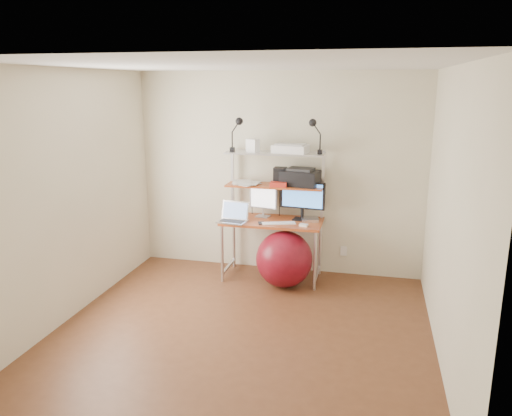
{
  "coord_description": "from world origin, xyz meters",
  "views": [
    {
      "loc": [
        1.15,
        -4.26,
        2.34
      ],
      "look_at": [
        -0.13,
        1.15,
        0.96
      ],
      "focal_mm": 35.0,
      "sensor_mm": 36.0,
      "label": 1
    }
  ],
  "objects_px": {
    "printer": "(300,177)",
    "monitor_silver": "(263,200)",
    "laptop": "(234,217)",
    "exercise_ball": "(284,259)",
    "monitor_black": "(302,197)"
  },
  "relations": [
    {
      "from": "printer",
      "to": "exercise_ball",
      "type": "height_order",
      "value": "printer"
    },
    {
      "from": "printer",
      "to": "exercise_ball",
      "type": "distance_m",
      "value": 1.0
    },
    {
      "from": "monitor_silver",
      "to": "printer",
      "type": "bearing_deg",
      "value": 14.24
    },
    {
      "from": "monitor_silver",
      "to": "exercise_ball",
      "type": "xyz_separation_m",
      "value": [
        0.34,
        -0.36,
        -0.62
      ]
    },
    {
      "from": "monitor_silver",
      "to": "printer",
      "type": "height_order",
      "value": "printer"
    },
    {
      "from": "printer",
      "to": "monitor_black",
      "type": "bearing_deg",
      "value": -44.7
    },
    {
      "from": "laptop",
      "to": "exercise_ball",
      "type": "height_order",
      "value": "laptop"
    },
    {
      "from": "monitor_black",
      "to": "printer",
      "type": "xyz_separation_m",
      "value": [
        -0.04,
        0.05,
        0.23
      ]
    },
    {
      "from": "monitor_black",
      "to": "monitor_silver",
      "type": "bearing_deg",
      "value": -176.06
    },
    {
      "from": "laptop",
      "to": "exercise_ball",
      "type": "xyz_separation_m",
      "value": [
        0.63,
        -0.06,
        -0.46
      ]
    },
    {
      "from": "monitor_black",
      "to": "laptop",
      "type": "relative_size",
      "value": 1.49
    },
    {
      "from": "monitor_silver",
      "to": "monitor_black",
      "type": "height_order",
      "value": "monitor_black"
    },
    {
      "from": "laptop",
      "to": "printer",
      "type": "bearing_deg",
      "value": 30.96
    },
    {
      "from": "monitor_silver",
      "to": "printer",
      "type": "xyz_separation_m",
      "value": [
        0.45,
        0.02,
        0.3
      ]
    },
    {
      "from": "printer",
      "to": "monitor_silver",
      "type": "bearing_deg",
      "value": -166.77
    }
  ]
}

